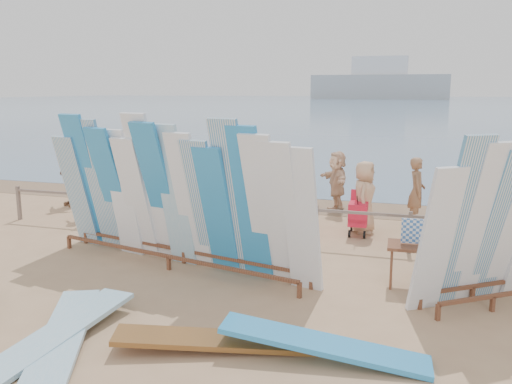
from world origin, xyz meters
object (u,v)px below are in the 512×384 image
(flat_board_a, at_px, (64,343))
(stroller, at_px, (358,218))
(beachgoer_6, at_px, (364,197))
(beachgoer_extra_1, at_px, (71,176))
(flat_board_d, at_px, (324,359))
(beachgoer_2, at_px, (89,188))
(beach_chair_right, at_px, (295,225))
(flat_board_b, at_px, (59,342))
(beachgoer_4, at_px, (293,188))
(vendor_table, at_px, (414,265))
(flat_board_c, at_px, (215,348))
(side_surfboard_rack, at_px, (487,231))
(beachgoer_11, at_px, (107,172))
(main_surfboard_rack, at_px, (174,200))
(beach_chair_left, at_px, (285,223))
(beachgoer_7, at_px, (417,191))
(beachgoer_5, at_px, (337,181))
(beachgoer_extra_0, at_px, (500,193))

(flat_board_a, bearing_deg, stroller, 40.73)
(beachgoer_6, distance_m, beachgoer_extra_1, 8.65)
(flat_board_d, relative_size, beachgoer_2, 1.71)
(flat_board_a, relative_size, beach_chair_right, 3.48)
(stroller, height_order, beachgoer_extra_1, beachgoer_extra_1)
(flat_board_b, relative_size, beachgoer_2, 1.71)
(beachgoer_6, relative_size, beachgoer_4, 1.12)
(vendor_table, xyz_separation_m, beachgoer_4, (-3.31, 4.64, 0.37))
(beach_chair_right, distance_m, beachgoer_extra_1, 7.24)
(flat_board_c, xyz_separation_m, flat_board_d, (1.44, 0.15, 0.00))
(side_surfboard_rack, xyz_separation_m, beach_chair_right, (-3.87, 3.34, -1.02))
(flat_board_c, distance_m, beachgoer_11, 10.84)
(main_surfboard_rack, bearing_deg, beachgoer_extra_1, 155.49)
(beachgoer_6, bearing_deg, stroller, 158.49)
(beach_chair_left, bearing_deg, flat_board_c, -57.86)
(flat_board_d, xyz_separation_m, beachgoer_11, (-8.37, 8.14, 0.86))
(beachgoer_2, xyz_separation_m, beachgoer_extra_1, (-1.36, 1.10, 0.11))
(flat_board_a, bearing_deg, vendor_table, 14.42)
(beachgoer_11, bearing_deg, flat_board_a, -153.21)
(beachgoer_2, relative_size, beachgoer_extra_1, 0.87)
(beachgoer_7, bearing_deg, flat_board_a, 147.28)
(beachgoer_2, height_order, beachgoer_5, beachgoer_5)
(side_surfboard_rack, relative_size, beachgoer_7, 1.61)
(flat_board_d, distance_m, beachgoer_6, 6.54)
(stroller, height_order, beachgoer_extra_0, beachgoer_extra_0)
(side_surfboard_rack, distance_m, beach_chair_left, 5.53)
(stroller, bearing_deg, flat_board_d, -89.42)
(vendor_table, height_order, beach_chair_left, vendor_table)
(beach_chair_right, height_order, beachgoer_5, beachgoer_5)
(flat_board_d, bearing_deg, beachgoer_7, -10.80)
(flat_board_a, xyz_separation_m, beachgoer_4, (1.18, 8.31, 0.78))
(flat_board_b, distance_m, beachgoer_11, 10.05)
(vendor_table, xyz_separation_m, flat_board_c, (-2.46, -3.18, -0.41))
(flat_board_b, bearing_deg, beachgoer_4, 87.34)
(flat_board_c, relative_size, beachgoer_11, 1.57)
(beachgoer_7, bearing_deg, stroller, 132.93)
(main_surfboard_rack, height_order, flat_board_c, main_surfboard_rack)
(flat_board_c, bearing_deg, beachgoer_5, -19.90)
(beachgoer_6, height_order, beachgoer_extra_1, beachgoer_extra_1)
(beachgoer_2, bearing_deg, vendor_table, 148.59)
(side_surfboard_rack, distance_m, flat_board_b, 6.56)
(flat_board_d, bearing_deg, flat_board_c, 92.21)
(flat_board_b, distance_m, beach_chair_right, 6.69)
(beachgoer_5, bearing_deg, beachgoer_7, 35.46)
(beachgoer_extra_0, bearing_deg, beachgoer_11, 54.47)
(beachgoer_2, bearing_deg, stroller, 169.95)
(flat_board_a, xyz_separation_m, stroller, (3.14, 6.88, 0.42))
(flat_board_d, bearing_deg, beachgoer_5, 4.42)
(beachgoer_4, bearing_deg, beachgoer_7, -53.91)
(beachgoer_5, xyz_separation_m, beachgoer_7, (2.19, -1.01, 0.01))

